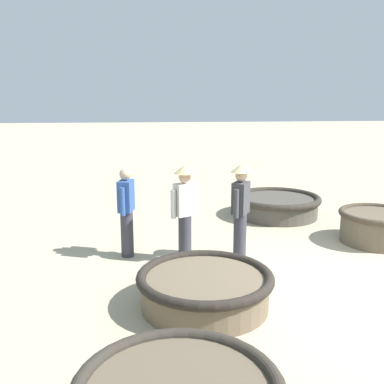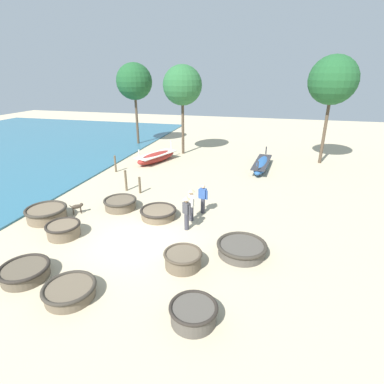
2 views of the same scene
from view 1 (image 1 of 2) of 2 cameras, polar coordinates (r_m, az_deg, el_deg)
name	(u,v)px [view 1 (image 1 of 2)]	position (r m, az deg, el deg)	size (l,w,h in m)	color
ground_plane	(370,302)	(6.82, 21.62, -12.83)	(80.00, 80.00, 0.00)	#BCAD8C
coracle_front_right	(205,288)	(6.13, 1.66, -12.06)	(1.84, 1.84, 0.49)	brown
coracle_weathered	(277,205)	(10.66, 10.69, -1.58)	(2.03, 2.03, 0.50)	#4C473F
coracle_tilted	(377,226)	(9.32, 22.48, -3.97)	(1.46, 1.46, 0.62)	brown
fisherman_hauling	(126,210)	(7.84, -8.33, -2.30)	(0.52, 0.29, 1.57)	#383842
fisherman_standing_left	(241,206)	(7.63, 6.18, -1.72)	(0.47, 0.36, 1.67)	#383842
fisherman_standing_right	(185,207)	(7.47, -0.92, -1.95)	(0.36, 0.48, 1.67)	#383842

